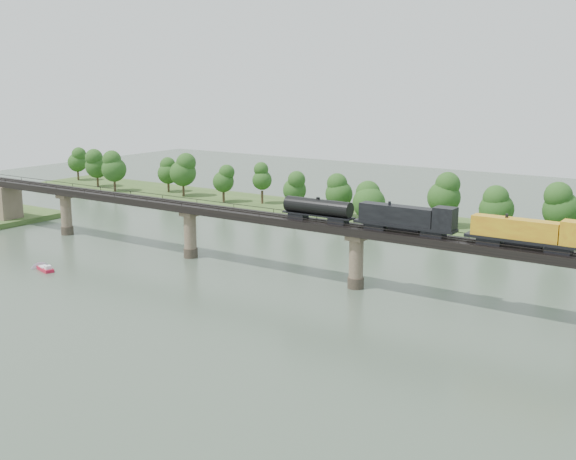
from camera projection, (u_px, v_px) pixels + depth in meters
The scene contains 7 objects.
ground at pixel (257, 336), 107.25m from camera, with size 400.00×400.00×0.00m, color #374637.
far_bank at pixel (466, 231), 175.70m from camera, with size 300.00×24.00×1.60m, color #344E1F.
bridge at pixel (356, 259), 130.31m from camera, with size 236.00×30.00×11.50m.
bridge_superstructure at pixel (357, 225), 128.98m from camera, with size 220.00×4.90×0.75m.
far_treeline at pixel (428, 198), 174.92m from camera, with size 289.06×17.54×13.60m.
freight_train at pixel (483, 228), 115.83m from camera, with size 74.81×2.91×5.15m.
motorboat at pixel (46, 269), 142.79m from camera, with size 5.03×2.92×1.33m.
Camera 1 is at (61.00, -81.25, 38.07)m, focal length 45.00 mm.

